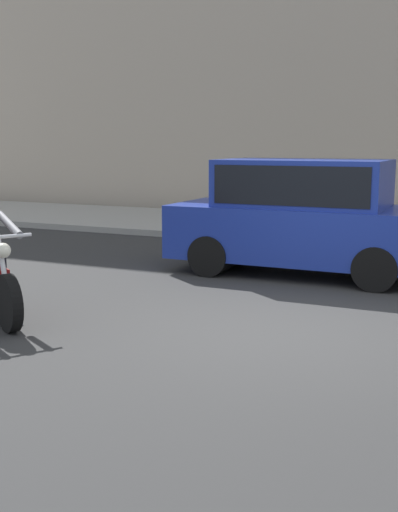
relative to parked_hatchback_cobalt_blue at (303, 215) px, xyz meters
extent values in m
plane|color=#2C2C2C|center=(0.77, -3.12, -0.94)|extent=(80.00, 80.00, 0.00)
cube|color=#99968E|center=(0.77, 4.88, -0.87)|extent=(40.00, 4.40, 0.14)
cylinder|color=black|center=(-2.06, -4.43, -0.61)|extent=(0.61, 0.44, 0.65)
cylinder|color=silver|center=(-2.16, -4.37, -0.26)|extent=(0.33, 0.23, 0.77)
cylinder|color=silver|center=(-2.21, -4.33, 0.10)|extent=(0.40, 0.62, 0.04)
sphere|color=silver|center=(-2.14, -4.38, -0.04)|extent=(0.17, 0.17, 0.17)
cylinder|color=black|center=(-2.72, -3.79, -0.58)|extent=(0.21, 0.21, 0.71)
cylinder|color=slate|center=(-2.39, -3.97, 0.18)|extent=(0.66, 0.45, 0.26)
cube|color=navy|center=(0.00, 0.00, -0.28)|extent=(4.08, 1.70, 0.84)
cube|color=navy|center=(0.00, 0.00, 0.50)|extent=(2.53, 1.56, 0.72)
cube|color=black|center=(0.00, 0.00, 0.50)|extent=(2.33, 1.59, 0.58)
cylinder|color=black|center=(1.27, 0.00, -0.62)|extent=(0.64, 1.76, 0.64)
cylinder|color=black|center=(-1.27, 0.00, -0.62)|extent=(0.64, 1.76, 0.64)
camera|label=1|loc=(2.69, -9.81, 1.12)|focal=45.28mm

